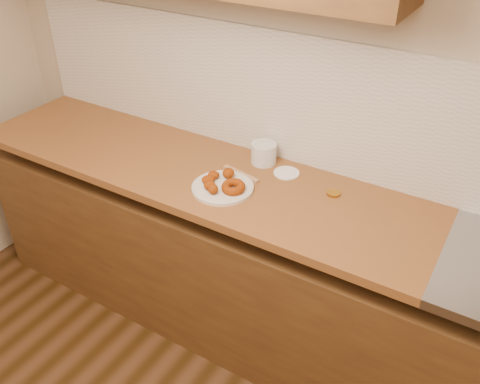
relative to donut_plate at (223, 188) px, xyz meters
The scene contains 11 objects.
wall_back 0.73m from the donut_plate, 43.90° to the left, with size 4.00×0.02×2.70m, color #BCAA8F.
base_cabinet 0.67m from the donut_plate, 12.05° to the left, with size 3.60×0.60×0.77m, color brown.
butcher_block 0.25m from the donut_plate, 159.48° to the left, with size 2.30×0.62×0.04m, color brown.
backsplash 0.64m from the donut_plate, 43.02° to the left, with size 3.60×0.02×0.60m, color beige.
donut_plate is the anchor object (origin of this frame).
ring_donut 0.06m from the donut_plate, ahead, with size 0.10×0.10×0.04m, color #813A09.
fried_dough_chunks 0.05m from the donut_plate, behind, with size 0.13×0.21×0.05m.
plastic_tub 0.30m from the donut_plate, 82.24° to the left, with size 0.12×0.12×0.10m, color silver.
tub_lid 0.31m from the donut_plate, 55.20° to the left, with size 0.12×0.12×0.01m, color white.
brass_jar_lid 0.48m from the donut_plate, 26.28° to the left, with size 0.06×0.06×0.01m, color #A1701D.
wooden_utensil 0.14m from the donut_plate, 85.61° to the left, with size 0.20×0.02×0.02m, color #AD7E52.
Camera 1 is at (0.61, 0.06, 2.11)m, focal length 38.00 mm.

